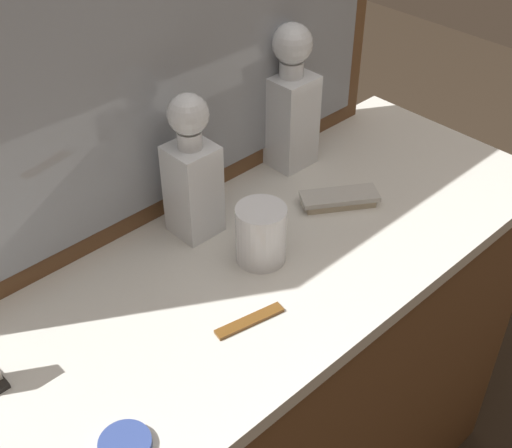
{
  "coord_description": "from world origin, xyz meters",
  "views": [
    {
      "loc": [
        -0.61,
        -0.64,
        1.61
      ],
      "look_at": [
        0.0,
        0.0,
        0.92
      ],
      "focal_mm": 47.91,
      "sensor_mm": 36.0,
      "label": 1
    }
  ],
  "objects_px": {
    "crystal_decanter_far_right": "(290,110)",
    "porcelain_dish": "(125,444)",
    "crystal_decanter_center": "(193,180)",
    "tortoiseshell_comb": "(250,321)",
    "silver_brush_rear": "(339,199)",
    "crystal_tumbler_left": "(261,236)"
  },
  "relations": [
    {
      "from": "crystal_decanter_far_right",
      "to": "silver_brush_rear",
      "type": "height_order",
      "value": "crystal_decanter_far_right"
    },
    {
      "from": "crystal_decanter_center",
      "to": "tortoiseshell_comb",
      "type": "bearing_deg",
      "value": -110.4
    },
    {
      "from": "crystal_decanter_far_right",
      "to": "tortoiseshell_comb",
      "type": "xyz_separation_m",
      "value": [
        -0.37,
        -0.28,
        -0.12
      ]
    },
    {
      "from": "crystal_tumbler_left",
      "to": "silver_brush_rear",
      "type": "xyz_separation_m",
      "value": [
        0.22,
        0.01,
        -0.04
      ]
    },
    {
      "from": "crystal_decanter_center",
      "to": "tortoiseshell_comb",
      "type": "distance_m",
      "value": 0.27
    },
    {
      "from": "crystal_tumbler_left",
      "to": "silver_brush_rear",
      "type": "bearing_deg",
      "value": 2.6
    },
    {
      "from": "crystal_decanter_far_right",
      "to": "tortoiseshell_comb",
      "type": "distance_m",
      "value": 0.48
    },
    {
      "from": "silver_brush_rear",
      "to": "porcelain_dish",
      "type": "height_order",
      "value": "silver_brush_rear"
    },
    {
      "from": "crystal_decanter_far_right",
      "to": "crystal_decanter_center",
      "type": "bearing_deg",
      "value": -171.19
    },
    {
      "from": "crystal_decanter_center",
      "to": "silver_brush_rear",
      "type": "relative_size",
      "value": 1.79
    },
    {
      "from": "silver_brush_rear",
      "to": "tortoiseshell_comb",
      "type": "distance_m",
      "value": 0.35
    },
    {
      "from": "silver_brush_rear",
      "to": "tortoiseshell_comb",
      "type": "height_order",
      "value": "silver_brush_rear"
    },
    {
      "from": "crystal_decanter_center",
      "to": "porcelain_dish",
      "type": "relative_size",
      "value": 3.89
    },
    {
      "from": "crystal_decanter_center",
      "to": "porcelain_dish",
      "type": "height_order",
      "value": "crystal_decanter_center"
    },
    {
      "from": "crystal_decanter_center",
      "to": "porcelain_dish",
      "type": "distance_m",
      "value": 0.47
    },
    {
      "from": "porcelain_dish",
      "to": "tortoiseshell_comb",
      "type": "bearing_deg",
      "value": 10.76
    },
    {
      "from": "crystal_decanter_far_right",
      "to": "porcelain_dish",
      "type": "bearing_deg",
      "value": -152.64
    },
    {
      "from": "porcelain_dish",
      "to": "crystal_tumbler_left",
      "type": "bearing_deg",
      "value": 21.06
    },
    {
      "from": "crystal_decanter_far_right",
      "to": "porcelain_dish",
      "type": "distance_m",
      "value": 0.73
    },
    {
      "from": "crystal_decanter_center",
      "to": "tortoiseshell_comb",
      "type": "relative_size",
      "value": 2.29
    },
    {
      "from": "crystal_decanter_center",
      "to": "tortoiseshell_comb",
      "type": "xyz_separation_m",
      "value": [
        -0.09,
        -0.24,
        -0.11
      ]
    },
    {
      "from": "crystal_decanter_center",
      "to": "crystal_tumbler_left",
      "type": "height_order",
      "value": "crystal_decanter_center"
    }
  ]
}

